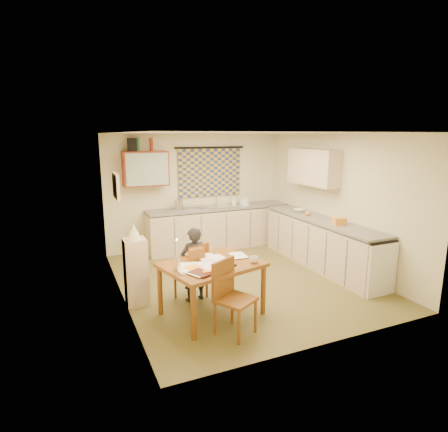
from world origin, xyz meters
name	(u,v)px	position (x,y,z in m)	size (l,w,h in m)	color
floor	(241,280)	(0.00, 0.00, -0.01)	(4.00, 4.50, 0.02)	brown
ceiling	(243,132)	(0.00, 0.00, 2.51)	(4.00, 4.50, 0.02)	white
wall_back	(197,191)	(0.00, 2.26, 1.25)	(4.00, 0.02, 2.50)	beige
wall_front	(331,245)	(0.00, -2.26, 1.25)	(4.00, 0.02, 2.50)	beige
wall_left	(119,220)	(-2.01, 0.00, 1.25)	(0.02, 4.50, 2.50)	beige
wall_right	(338,201)	(2.01, 0.00, 1.25)	(0.02, 4.50, 2.50)	beige
window_blind	(210,173)	(0.30, 2.22, 1.65)	(1.45, 0.03, 1.05)	navy
curtain_rod	(210,147)	(0.30, 2.20, 2.20)	(0.04, 0.04, 1.60)	black
wall_cabinet	(146,169)	(-1.15, 2.08, 1.80)	(0.90, 0.34, 0.70)	maroon
wall_cabinet_glass	(147,169)	(-1.15, 1.91, 1.80)	(0.84, 0.02, 0.64)	#99B2A5
upper_cabinet_right	(313,167)	(1.83, 0.55, 1.85)	(0.34, 1.30, 0.70)	#C7AE92
framed_print	(116,186)	(-1.97, 0.40, 1.70)	(0.04, 0.50, 0.40)	#EDE9C9
print_canvas	(117,186)	(-1.95, 0.40, 1.70)	(0.01, 0.42, 0.32)	white
counter_back	(221,227)	(0.45, 1.95, 0.45)	(3.30, 0.62, 0.92)	#C7AE92
counter_right	(321,243)	(1.70, 0.03, 0.45)	(0.62, 2.95, 0.92)	#C7AE92
stove	(370,264)	(1.70, -1.22, 0.44)	(0.56, 0.56, 0.88)	white
sink	(221,208)	(0.44, 1.95, 0.88)	(0.55, 0.45, 0.10)	silver
tap	(216,199)	(0.41, 2.13, 1.06)	(0.03, 0.03, 0.28)	silver
dish_rack	(196,207)	(-0.14, 1.95, 0.95)	(0.35, 0.30, 0.06)	silver
kettle	(179,204)	(-0.51, 1.95, 1.04)	(0.18, 0.18, 0.24)	silver
mixing_bowl	(244,201)	(1.03, 1.95, 1.00)	(0.24, 0.24, 0.16)	white
soap_bottle	(233,201)	(0.78, 2.00, 1.02)	(0.10, 0.10, 0.20)	white
bowl	(299,210)	(1.70, 0.79, 0.95)	(0.25, 0.25, 0.05)	white
orange_bag	(339,221)	(1.70, -0.43, 0.98)	(0.22, 0.16, 0.12)	orange
fruit_orange	(308,213)	(1.65, 0.41, 0.97)	(0.10, 0.10, 0.10)	orange
speaker	(132,145)	(-1.40, 2.08, 2.28)	(0.16, 0.20, 0.26)	black
bottle_green	(138,145)	(-1.28, 2.08, 2.28)	(0.07, 0.07, 0.26)	#195926
bottle_brown	(151,144)	(-1.01, 2.08, 2.28)	(0.07, 0.07, 0.26)	maroon
dining_table	(212,288)	(-0.94, -0.97, 0.38)	(1.48, 1.25, 0.75)	brown
chair_far	(192,281)	(-1.03, -0.37, 0.27)	(0.53, 0.53, 0.88)	brown
chair_near	(234,312)	(-0.88, -1.57, 0.29)	(0.58, 0.58, 0.95)	brown
person	(194,264)	(-1.02, -0.44, 0.57)	(0.44, 0.31, 1.14)	black
shelf_stand	(136,272)	(-1.84, -0.23, 0.50)	(0.32, 0.30, 1.00)	#C7AE92
lampshade	(134,232)	(-1.84, -0.23, 1.11)	(0.20, 0.20, 0.22)	#EDE9C9
letter_rack	(197,254)	(-1.07, -0.74, 0.83)	(0.22, 0.10, 0.16)	brown
mug	(254,260)	(-0.39, -1.19, 0.79)	(0.13, 0.13, 0.09)	white
magazine	(195,275)	(-1.31, -1.35, 0.76)	(0.31, 0.34, 0.03)	maroon
book	(189,270)	(-1.32, -1.14, 0.76)	(0.26, 0.31, 0.02)	orange
orange_box	(208,272)	(-1.13, -1.33, 0.77)	(0.12, 0.08, 0.04)	orange
eyeglasses	(233,266)	(-0.73, -1.21, 0.76)	(0.13, 0.04, 0.02)	black
candle_holder	(177,264)	(-1.45, -1.05, 0.84)	(0.06, 0.06, 0.18)	silver
candle	(177,248)	(-1.44, -1.04, 1.04)	(0.02, 0.02, 0.22)	white
candle_flame	(177,240)	(-1.45, -1.06, 1.16)	(0.02, 0.02, 0.02)	#FFCC66
papers	(206,264)	(-1.04, -1.01, 0.76)	(1.10, 0.91, 0.02)	white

